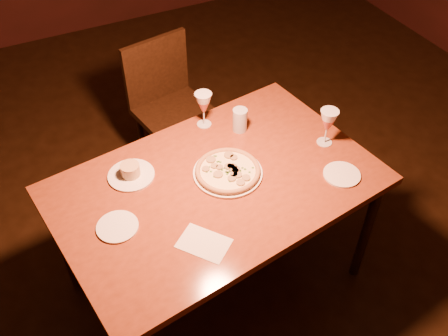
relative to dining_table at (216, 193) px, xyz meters
name	(u,v)px	position (x,y,z in m)	size (l,w,h in m)	color
floor	(245,308)	(0.05, -0.24, -0.74)	(7.00, 7.00, 0.00)	black
dining_table	(216,193)	(0.00, 0.00, 0.00)	(1.63, 1.17, 0.81)	brown
chair_far	(170,104)	(0.16, 1.03, -0.20)	(0.53, 0.53, 0.94)	black
pizza_plate	(228,171)	(0.07, 0.03, 0.09)	(0.33, 0.33, 0.04)	white
ramekin_saucer	(131,173)	(-0.35, 0.22, 0.09)	(0.22, 0.22, 0.07)	white
wine_glass_far	(204,109)	(0.13, 0.42, 0.17)	(0.09, 0.09, 0.20)	#B4504B
wine_glass_right	(327,127)	(0.62, 0.01, 0.17)	(0.09, 0.09, 0.20)	#B4504B
water_tumbler	(240,120)	(0.28, 0.30, 0.14)	(0.08, 0.08, 0.13)	#AEB8BF
side_plate_left	(117,227)	(-0.50, -0.05, 0.08)	(0.18, 0.18, 0.01)	white
side_plate_near	(342,174)	(0.56, -0.23, 0.08)	(0.18, 0.18, 0.01)	white
menu_card	(204,243)	(-0.20, -0.30, 0.07)	(0.14, 0.21, 0.00)	silver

